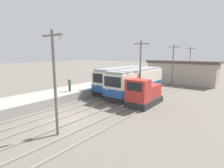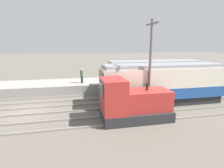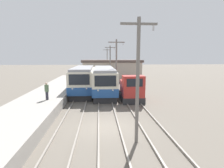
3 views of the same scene
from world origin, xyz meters
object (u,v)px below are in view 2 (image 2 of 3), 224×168
catenary_mast_mid (150,63)px  shunting_locomotive (132,103)px  person_on_platform (82,75)px  commuter_train_left (154,79)px  commuter_train_center (162,85)px

catenary_mast_mid → shunting_locomotive: bearing=-51.5°
shunting_locomotive → catenary_mast_mid: bearing=128.5°
person_on_platform → catenary_mast_mid: bearing=35.3°
commuter_train_left → person_on_platform: 8.01m
commuter_train_center → shunting_locomotive: size_ratio=2.28×
commuter_train_center → catenary_mast_mid: size_ratio=1.58×
commuter_train_center → shunting_locomotive: bearing=-51.5°
catenary_mast_mid → person_on_platform: 8.90m
commuter_train_left → catenary_mast_mid: size_ratio=1.44×
commuter_train_left → person_on_platform: bearing=-110.2°
commuter_train_center → person_on_platform: (-5.57, -6.90, 0.20)m
shunting_locomotive → commuter_train_center: bearing=128.5°
catenary_mast_mid → commuter_train_left: bearing=149.8°
commuter_train_center → commuter_train_left: bearing=167.7°
person_on_platform → commuter_train_center: bearing=51.1°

